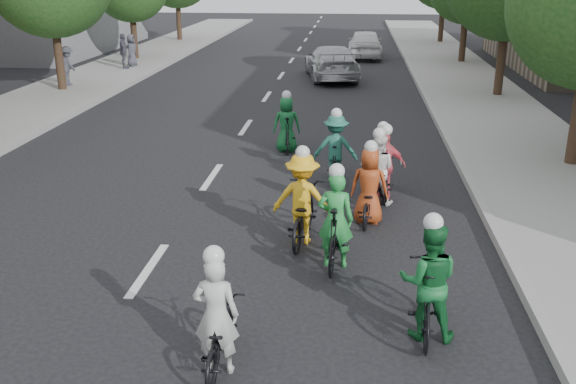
% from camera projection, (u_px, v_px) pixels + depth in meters
% --- Properties ---
extents(ground, '(120.00, 120.00, 0.00)m').
position_uv_depth(ground, '(148.00, 270.00, 10.72)').
color(ground, black).
rests_on(ground, ground).
extents(sidewalk_left, '(4.00, 80.00, 0.15)m').
position_uv_depth(sidewalk_left, '(3.00, 119.00, 20.83)').
color(sidewalk_left, gray).
rests_on(sidewalk_left, ground).
extents(curb_left, '(0.18, 80.00, 0.18)m').
position_uv_depth(curb_left, '(60.00, 120.00, 20.64)').
color(curb_left, '#999993').
rests_on(curb_left, ground).
extents(sidewalk_right, '(4.00, 80.00, 0.15)m').
position_uv_depth(sidewalk_right, '(508.00, 131.00, 19.30)').
color(sidewalk_right, gray).
rests_on(sidewalk_right, ground).
extents(curb_right, '(0.18, 80.00, 0.18)m').
position_uv_depth(curb_right, '(442.00, 129.00, 19.49)').
color(curb_right, '#999993').
rests_on(curb_right, ground).
extents(cyclist_0, '(0.57, 1.55, 1.71)m').
position_uv_depth(cyclist_0, '(218.00, 329.00, 7.96)').
color(cyclist_0, black).
rests_on(cyclist_0, ground).
extents(cyclist_1, '(0.85, 1.75, 1.81)m').
position_uv_depth(cyclist_1, '(427.00, 289.00, 8.64)').
color(cyclist_1, black).
rests_on(cyclist_1, ground).
extents(cyclist_2, '(1.14, 1.97, 1.83)m').
position_uv_depth(cyclist_2, '(302.00, 207.00, 11.64)').
color(cyclist_2, black).
rests_on(cyclist_2, ground).
extents(cyclist_3, '(0.90, 1.48, 1.68)m').
position_uv_depth(cyclist_3, '(384.00, 171.00, 13.81)').
color(cyclist_3, black).
rests_on(cyclist_3, ground).
extents(cyclist_4, '(0.80, 1.66, 1.67)m').
position_uv_depth(cyclist_4, '(369.00, 194.00, 12.56)').
color(cyclist_4, black).
rests_on(cyclist_4, ground).
extents(cyclist_5, '(0.63, 1.85, 1.80)m').
position_uv_depth(cyclist_5, '(335.00, 229.00, 10.75)').
color(cyclist_5, black).
rests_on(cyclist_5, ground).
extents(cyclist_6, '(0.82, 1.75, 1.65)m').
position_uv_depth(cyclist_6, '(377.00, 176.00, 13.60)').
color(cyclist_6, black).
rests_on(cyclist_6, ground).
extents(cyclist_7, '(1.07, 1.52, 1.74)m').
position_uv_depth(cyclist_7, '(336.00, 152.00, 14.96)').
color(cyclist_7, black).
rests_on(cyclist_7, ground).
extents(cyclist_8, '(0.92, 1.85, 1.67)m').
position_uv_depth(cyclist_8, '(381.00, 170.00, 14.05)').
color(cyclist_8, black).
rests_on(cyclist_8, ground).
extents(cyclist_9, '(0.80, 1.69, 1.67)m').
position_uv_depth(cyclist_9, '(287.00, 129.00, 17.37)').
color(cyclist_9, black).
rests_on(cyclist_9, ground).
extents(follow_car_lead, '(2.87, 5.32, 1.46)m').
position_uv_depth(follow_car_lead, '(332.00, 62.00, 28.45)').
color(follow_car_lead, '#B0B0B5').
rests_on(follow_car_lead, ground).
extents(follow_car_trail, '(1.82, 4.49, 1.53)m').
position_uv_depth(follow_car_trail, '(365.00, 44.00, 34.92)').
color(follow_car_trail, white).
rests_on(follow_car_trail, ground).
extents(spectator_0, '(0.59, 1.02, 1.57)m').
position_uv_depth(spectator_0, '(68.00, 66.00, 26.03)').
color(spectator_0, '#43444F').
rests_on(spectator_0, sidewalk_left).
extents(spectator_1, '(0.73, 1.03, 1.62)m').
position_uv_depth(spectator_1, '(124.00, 51.00, 30.25)').
color(spectator_1, '#555462').
rests_on(spectator_1, sidewalk_left).
extents(spectator_2, '(0.51, 0.76, 1.52)m').
position_uv_depth(spectator_2, '(131.00, 50.00, 30.98)').
color(spectator_2, '#44444F').
rests_on(spectator_2, sidewalk_left).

